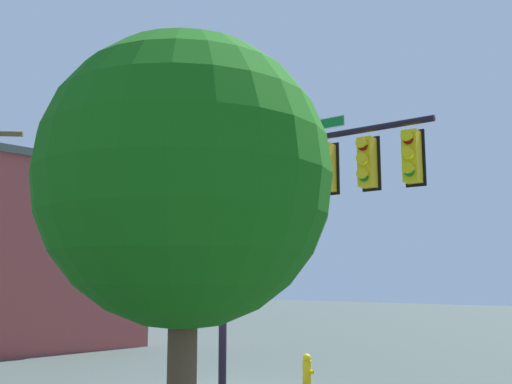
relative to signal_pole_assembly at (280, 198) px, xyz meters
name	(u,v)px	position (x,y,z in m)	size (l,w,h in m)	color
signal_pole_assembly	(280,198)	(0.00, 0.00, 0.00)	(6.28, 1.58, 6.76)	black
fire_hydrant	(307,370)	(-1.19, 2.41, -4.36)	(0.33, 0.24, 0.83)	yellow
tree_near	(185,181)	(2.78, -5.21, -0.57)	(4.20, 4.20, 6.31)	brown
brick_building	(37,255)	(-15.78, 1.62, -0.84)	(7.33, 7.41, 7.83)	#95413E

